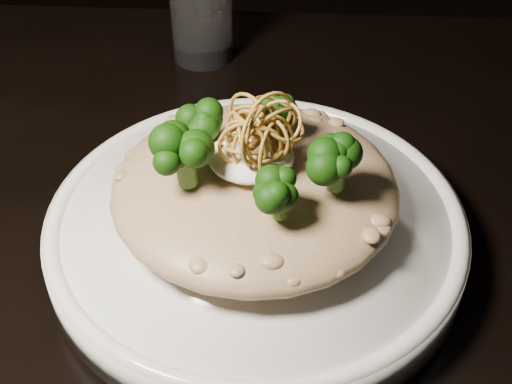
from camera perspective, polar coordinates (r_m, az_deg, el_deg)
table at (r=0.60m, az=0.31°, el=-10.92°), size 1.10×0.80×0.75m
plate at (r=0.54m, az=0.00°, el=-3.15°), size 0.31×0.31×0.03m
risotto at (r=0.51m, az=-0.08°, el=0.32°), size 0.21×0.21×0.05m
broccoli at (r=0.47m, az=0.68°, el=4.23°), size 0.15×0.15×0.05m
cheese at (r=0.49m, az=-0.41°, el=2.91°), size 0.06×0.06×0.02m
shallots at (r=0.47m, az=0.19°, el=5.23°), size 0.06×0.06×0.04m
drinking_glass at (r=0.75m, az=-4.41°, el=14.42°), size 0.07×0.07×0.11m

